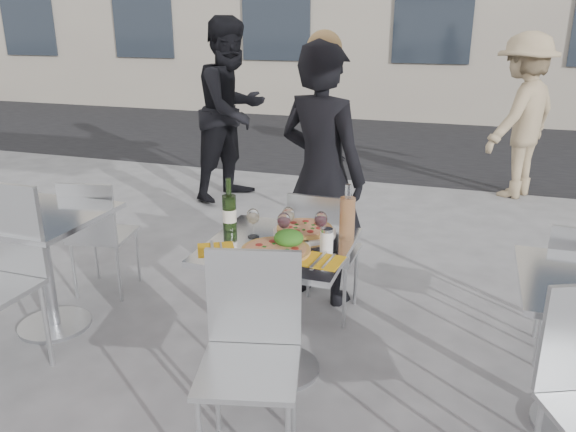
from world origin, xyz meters
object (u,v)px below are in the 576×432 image
(salad_plate, at_px, (289,240))
(sugar_shaker, at_px, (327,239))
(pizza_far, at_px, (304,230))
(carafe, at_px, (347,217))
(napkin_right, at_px, (323,261))
(wine_bottle, at_px, (229,211))
(wineglass_white_b, at_px, (288,216))
(side_table_left, at_px, (43,247))
(wineglass_red_a, at_px, (284,221))
(side_chair_lfar, at_px, (97,229))
(wineglass_red_b, at_px, (321,220))
(pedestrian_a, at_px, (232,110))
(wineglass_white_a, at_px, (253,217))
(pizza_near, at_px, (276,250))
(pedestrian_b, at_px, (521,117))
(chair_near, at_px, (251,341))
(chair_far, at_px, (322,245))
(woman_diner, at_px, (322,176))
(napkin_left, at_px, (216,249))
(main_table, at_px, (279,281))

(salad_plate, relative_size, sugar_shaker, 2.06)
(pizza_far, distance_m, carafe, 0.25)
(carafe, relative_size, napkin_right, 1.45)
(wine_bottle, bearing_deg, wineglass_white_b, 7.00)
(side_table_left, bearing_deg, wineglass_red_a, 1.43)
(side_table_left, xyz_separation_m, side_chair_lfar, (0.03, 0.47, -0.04))
(sugar_shaker, height_order, wineglass_red_b, wineglass_red_b)
(side_chair_lfar, height_order, wineglass_white_b, wineglass_white_b)
(pedestrian_a, xyz_separation_m, wineglass_white_a, (1.38, -2.88, -0.08))
(pedestrian_a, relative_size, wineglass_red_a, 11.98)
(pizza_near, xyz_separation_m, wine_bottle, (-0.33, 0.20, 0.10))
(wineglass_red_b, bearing_deg, pedestrian_b, 73.11)
(chair_near, distance_m, pizza_far, 0.81)
(sugar_shaker, bearing_deg, wineglass_white_a, 174.64)
(chair_far, xyz_separation_m, pedestrian_b, (1.29, 3.33, 0.36))
(salad_plate, relative_size, wineglass_red_a, 1.40)
(woman_diner, bearing_deg, side_table_left, 52.43)
(pizza_near, distance_m, napkin_left, 0.30)
(carafe, bearing_deg, napkin_right, -96.93)
(carafe, relative_size, wineglass_red_a, 1.84)
(side_table_left, bearing_deg, salad_plate, -0.61)
(main_table, distance_m, pedestrian_b, 4.20)
(woman_diner, xyz_separation_m, napkin_left, (-0.24, -1.12, -0.11))
(pizza_near, bearing_deg, salad_plate, 69.53)
(pizza_far, distance_m, wineglass_white_b, 0.14)
(pedestrian_b, distance_m, pizza_near, 4.29)
(side_table_left, height_order, wineglass_white_a, wineglass_white_a)
(chair_near, xyz_separation_m, salad_plate, (-0.02, 0.56, 0.25))
(wine_bottle, height_order, wineglass_white_a, wine_bottle)
(pedestrian_a, distance_m, sugar_shaker, 3.43)
(side_table_left, relative_size, pedestrian_b, 0.43)
(main_table, xyz_separation_m, wineglass_white_a, (-0.16, 0.05, 0.32))
(main_table, bearing_deg, chair_near, -82.46)
(chair_far, xyz_separation_m, side_chair_lfar, (-1.54, -0.16, -0.01))
(chair_near, bearing_deg, carafe, 59.03)
(pedestrian_a, xyz_separation_m, wineglass_red_b, (1.73, -2.82, -0.08))
(main_table, height_order, napkin_right, napkin_right)
(woman_diner, bearing_deg, side_chair_lfar, 37.94)
(wineglass_white_a, xyz_separation_m, napkin_left, (-0.11, -0.22, -0.11))
(chair_near, xyz_separation_m, pedestrian_b, (1.28, 4.54, 0.33))
(side_table_left, bearing_deg, sugar_shaker, 0.35)
(carafe, bearing_deg, sugar_shaker, -109.41)
(main_table, relative_size, pizza_far, 2.21)
(pedestrian_b, distance_m, carafe, 3.91)
(chair_far, xyz_separation_m, wineglass_red_b, (0.12, -0.52, 0.35))
(salad_plate, bearing_deg, main_table, 164.36)
(wineglass_red_a, relative_size, napkin_left, 0.65)
(side_table_left, distance_m, pedestrian_b, 4.89)
(pedestrian_b, height_order, wineglass_red_a, pedestrian_b)
(wineglass_white_a, bearing_deg, woman_diner, 82.03)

